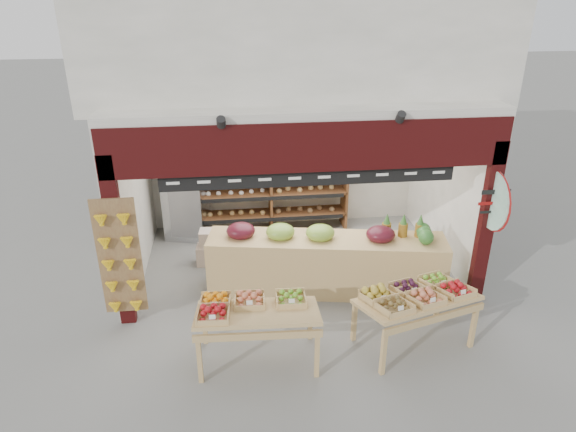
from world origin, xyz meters
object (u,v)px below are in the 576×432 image
Objects in this scene: refrigerator at (185,191)px; mid_counter at (325,262)px; display_table_right at (417,296)px; watermelon_pile at (422,280)px; cardboard_stack at (223,250)px; back_shelving at (270,177)px; display_table_left at (249,309)px.

refrigerator is 0.49× the size of mid_counter.
refrigerator is 1.10× the size of display_table_right.
mid_counter reaches higher than watermelon_pile.
mid_counter is at bearing -33.97° from cardboard_stack.
refrigerator is at bearing 119.49° from cardboard_stack.
mid_counter reaches higher than cardboard_stack.
refrigerator is 5.14m from display_table_right.
back_shelving is 3.63m from watermelon_pile.
cardboard_stack is at bearing 146.03° from mid_counter.
display_table_left is at bearing -82.29° from cardboard_stack.
display_table_right is 2.12× the size of watermelon_pile.
display_table_right is (2.65, -2.67, 0.55)m from cardboard_stack.
mid_counter is 4.71× the size of watermelon_pile.
display_table_left is 0.94× the size of display_table_right.
refrigerator is at bearing 146.65° from watermelon_pile.
back_shelving is at bearing 130.41° from watermelon_pile.
display_table_left is 2.29m from display_table_right.
cardboard_stack is at bearing 134.83° from display_table_right.
display_table_left reaches higher than cardboard_stack.
back_shelving is 1.88× the size of display_table_left.
mid_counter reaches higher than display_table_left.
refrigerator reaches higher than cardboard_stack.
mid_counter is (2.37, -2.35, -0.44)m from refrigerator.
display_table_left is (0.36, -2.68, 0.54)m from cardboard_stack.
watermelon_pile is (1.60, -0.26, -0.31)m from mid_counter.
display_table_left is at bearing -60.44° from refrigerator.
refrigerator reaches higher than mid_counter.
display_table_left reaches higher than display_table_right.
refrigerator is at bearing 105.12° from display_table_left.
watermelon_pile is at bearing 64.27° from display_table_right.
display_table_right is at bearing 0.26° from display_table_left.
back_shelving is at bearing 105.66° from mid_counter.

